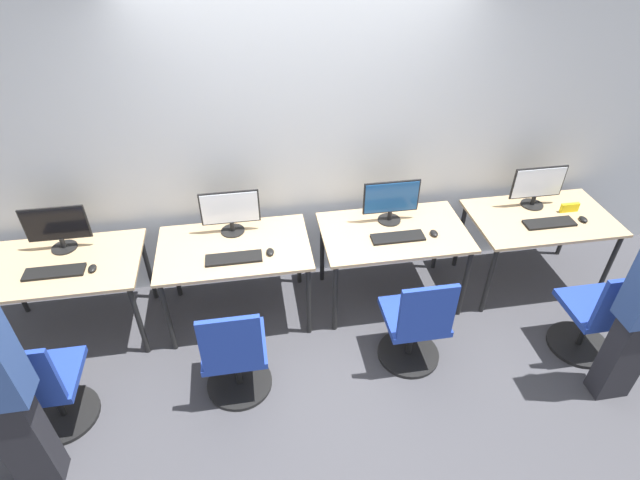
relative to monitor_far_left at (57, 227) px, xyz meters
The scene contains 23 objects.
ground_plane 2.22m from the monitor_far_left, 16.09° to the right, with size 20.00×20.00×0.00m, color #3D3D42.
wall_back 2.03m from the monitor_far_left, ahead, with size 12.00×0.05×2.80m.
desk_far_left 0.33m from the monitor_far_left, 90.00° to the right, with size 1.18×0.73×0.72m.
monitor_far_left is the anchor object (origin of this frame).
keyboard_far_left 0.36m from the monitor_far_left, 90.00° to the right, with size 0.42×0.14×0.02m.
mouse_far_left 0.45m from the monitor_far_left, 49.27° to the right, with size 0.06×0.09×0.03m.
office_chair_far_left 1.21m from the monitor_far_left, 88.54° to the right, with size 0.48×0.48×0.89m.
desk_left 1.34m from the monitor_far_left, ahead, with size 1.18×0.73×0.72m.
monitor_left 1.30m from the monitor_far_left, ahead, with size 0.47×0.19×0.37m.
keyboard_left 1.36m from the monitor_far_left, 15.23° to the right, with size 0.42×0.14×0.02m.
mouse_left 1.62m from the monitor_far_left, 11.74° to the right, with size 0.06×0.09×0.03m.
office_chair_left 1.69m from the monitor_far_left, 38.64° to the right, with size 0.48×0.48×0.89m.
desk_right 2.61m from the monitor_far_left, ahead, with size 1.18×0.73×0.72m.
monitor_right 2.59m from the monitor_far_left, ahead, with size 0.47×0.19×0.37m.
keyboard_right 2.62m from the monitor_far_left, ahead, with size 0.42×0.14×0.02m.
mouse_right 2.91m from the monitor_far_left, ahead, with size 0.06×0.09×0.03m.
office_chair_right 2.79m from the monitor_far_left, 19.94° to the right, with size 0.48×0.48×0.89m.
desk_far_right 3.90m from the monitor_far_left, ahead, with size 1.18×0.73×0.72m.
monitor_far_right 3.89m from the monitor_far_left, ahead, with size 0.47×0.19×0.37m.
keyboard_far_right 3.91m from the monitor_far_left, ahead, with size 0.42×0.14×0.02m.
mouse_far_right 4.21m from the monitor_far_left, ahead, with size 0.06×0.09×0.03m.
office_chair_far_right 4.13m from the monitor_far_left, 15.06° to the right, with size 0.48×0.48×0.89m.
placard_far_right 4.16m from the monitor_far_left, ahead, with size 0.16×0.03×0.08m.
Camera 1 is at (-0.48, -2.78, 3.10)m, focal length 28.00 mm.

